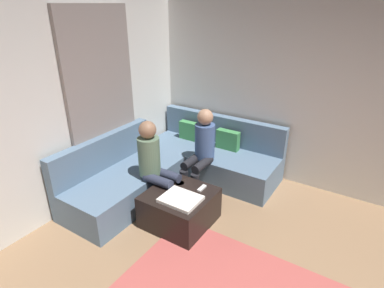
# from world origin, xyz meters

# --- Properties ---
(wall_back) EXTENTS (6.00, 0.12, 2.70)m
(wall_back) POSITION_xyz_m (0.00, 2.94, 1.35)
(wall_back) COLOR silver
(wall_back) RESTS_ON ground_plane
(curtain_panel) EXTENTS (0.06, 1.10, 2.50)m
(curtain_panel) POSITION_xyz_m (-2.84, 1.30, 1.25)
(curtain_panel) COLOR gray
(curtain_panel) RESTS_ON ground_plane
(sectional_couch) EXTENTS (2.10, 2.55, 0.87)m
(sectional_couch) POSITION_xyz_m (-2.08, 1.88, 0.28)
(sectional_couch) COLOR slate
(sectional_couch) RESTS_ON ground_plane
(ottoman) EXTENTS (0.76, 0.76, 0.42)m
(ottoman) POSITION_xyz_m (-1.50, 1.14, 0.21)
(ottoman) COLOR black
(ottoman) RESTS_ON ground_plane
(folded_blanket) EXTENTS (0.44, 0.36, 0.04)m
(folded_blanket) POSITION_xyz_m (-1.40, 1.02, 0.44)
(folded_blanket) COLOR white
(folded_blanket) RESTS_ON ottoman
(coffee_mug) EXTENTS (0.08, 0.08, 0.10)m
(coffee_mug) POSITION_xyz_m (-1.72, 1.32, 0.47)
(coffee_mug) COLOR #334C72
(coffee_mug) RESTS_ON ottoman
(game_remote) EXTENTS (0.05, 0.15, 0.02)m
(game_remote) POSITION_xyz_m (-1.32, 1.36, 0.43)
(game_remote) COLOR white
(game_remote) RESTS_ON ottoman
(person_on_couch_back) EXTENTS (0.30, 0.60, 1.20)m
(person_on_couch_back) POSITION_xyz_m (-1.67, 1.93, 0.66)
(person_on_couch_back) COLOR black
(person_on_couch_back) RESTS_ON ground_plane
(person_on_couch_side) EXTENTS (0.60, 0.30, 1.20)m
(person_on_couch_side) POSITION_xyz_m (-1.93, 1.24, 0.66)
(person_on_couch_side) COLOR #2D3347
(person_on_couch_side) RESTS_ON ground_plane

